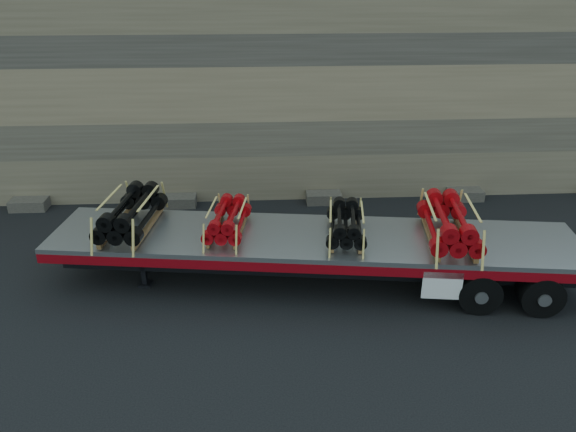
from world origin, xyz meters
The scene contains 7 objects.
ground centered at (0.00, 0.00, 0.00)m, with size 120.00×120.00×0.00m, color black.
rock_wall centered at (0.00, 6.50, 3.50)m, with size 44.00×3.00×7.00m, color #7A6B54.
trailer centered at (1.09, -0.52, 0.67)m, with size 13.32×2.56×1.33m, color #999CA0, non-canonical shape.
bundle_front centered at (-3.54, 0.11, 1.77)m, with size 1.22×2.44×0.87m, color black, non-canonical shape.
bundle_midfront centered at (-1.06, -0.23, 1.67)m, with size 0.96×1.92×0.68m, color #AA090E, non-canonical shape.
bundle_midrear centered at (1.90, -0.63, 1.67)m, with size 0.96×1.92×0.68m, color black, non-canonical shape.
bundle_rear centered at (4.41, -0.97, 1.77)m, with size 1.24×2.48×0.88m, color #AA090E, non-canonical shape.
Camera 1 is at (-0.28, -13.18, 7.69)m, focal length 35.00 mm.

